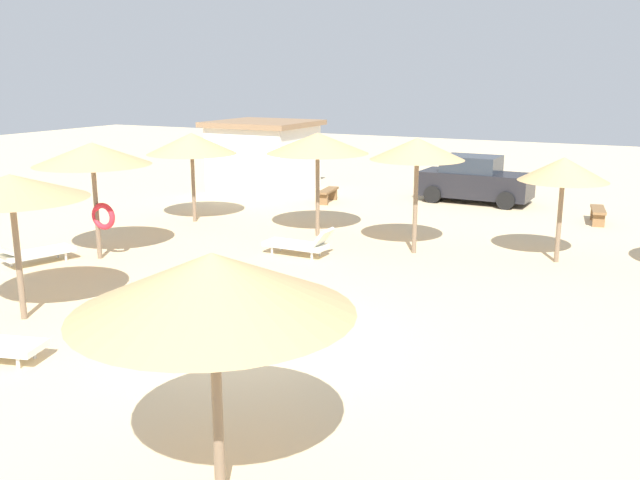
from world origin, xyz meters
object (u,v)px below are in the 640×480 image
at_px(parasol_6, 192,144).
at_px(parasol_7, 417,149).
at_px(parasol_0, 213,284).
at_px(parasol_2, 318,143).
at_px(beach_cabana, 264,155).
at_px(parasol_4, 564,170).
at_px(parked_car, 475,180).
at_px(parasol_1, 92,155).
at_px(bench_0, 598,213).
at_px(parasol_3, 11,187).
at_px(lounger_2, 300,244).
at_px(lounger_1, 33,253).
at_px(bench_1, 328,193).

xyz_separation_m(parasol_6, parasol_7, (7.69, -0.65, 0.25)).
xyz_separation_m(parasol_0, parasol_2, (-4.92, 12.11, 0.18)).
distance_m(parasol_2, beach_cabana, 8.61).
distance_m(parasol_0, parasol_4, 12.38).
xyz_separation_m(parasol_6, parked_car, (7.20, 7.50, -1.69)).
bearing_deg(parasol_1, bench_0, 43.15).
bearing_deg(bench_0, parked_car, 156.44).
bearing_deg(parasol_4, parasol_3, -133.78).
xyz_separation_m(lounger_2, parked_car, (2.08, 9.79, 0.50)).
bearing_deg(bench_0, parasol_4, -94.87).
bearing_deg(parasol_7, lounger_1, -146.44).
bearing_deg(parked_car, parasol_4, -61.40).
bearing_deg(parasol_4, parasol_2, -178.93).
relative_size(parasol_2, parasol_3, 1.06).
bearing_deg(lounger_1, parasol_0, -31.66).
bearing_deg(lounger_1, parasol_4, 27.78).
bearing_deg(parasol_1, parasol_0, -39.57).
distance_m(lounger_1, parked_car, 15.58).
bearing_deg(parasol_7, bench_0, 57.10).
relative_size(parasol_1, bench_1, 1.94).
height_order(lounger_1, bench_1, lounger_1).
bearing_deg(parasol_0, parasol_1, 140.43).
distance_m(parasol_1, parasol_6, 4.90).
bearing_deg(parasol_7, parked_car, 93.44).
distance_m(parasol_2, parasol_4, 6.76).
relative_size(parasol_1, parasol_4, 1.12).
relative_size(parasol_0, parked_car, 0.75).
xyz_separation_m(parasol_1, parasol_4, (10.63, 4.96, -0.32)).
bearing_deg(lounger_1, parasol_1, 48.45).
height_order(lounger_1, beach_cabana, beach_cabana).
bearing_deg(parasol_6, parked_car, 46.18).
bearing_deg(parked_car, bench_0, -23.56).
bearing_deg(lounger_1, bench_0, 43.65).
relative_size(parasol_0, beach_cabana, 0.78).
bearing_deg(bench_0, parasol_0, -97.39).
bearing_deg(parked_car, beach_cabana, -172.00).
distance_m(parasol_2, parasol_3, 9.13).
bearing_deg(parasol_2, lounger_1, -129.30).
height_order(parasol_3, beach_cabana, parasol_3).
distance_m(parasol_6, beach_cabana, 6.52).
bearing_deg(bench_1, parasol_6, -115.24).
xyz_separation_m(parasol_4, bench_1, (-8.87, 4.89, -2.01)).
xyz_separation_m(parasol_0, parasol_6, (-9.40, 12.13, -0.03)).
relative_size(parasol_7, lounger_1, 1.52).
bearing_deg(parasol_3, bench_0, 57.76).
distance_m(parasol_6, parasol_7, 7.72).
bearing_deg(parasol_3, parked_car, 74.24).
relative_size(parasol_4, bench_0, 1.73).
xyz_separation_m(bench_1, parked_car, (4.84, 2.50, 0.48)).
xyz_separation_m(parasol_3, lounger_1, (-3.02, 2.89, -2.29)).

